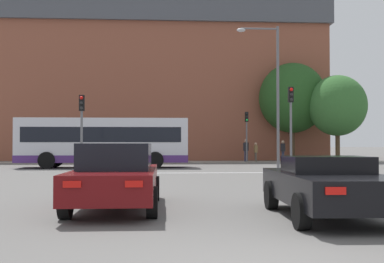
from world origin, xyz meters
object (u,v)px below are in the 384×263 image
(traffic_light_near_left, at_px, (82,120))
(street_lamp_junction, at_px, (271,82))
(car_roadster_right, at_px, (328,186))
(pedestrian_walking_west, at_px, (256,151))
(traffic_light_near_right, at_px, (291,115))
(bus_crossing_lead, at_px, (104,141))
(pedestrian_walking_east, at_px, (283,149))
(car_saloon_left, at_px, (116,176))
(traffic_light_far_right, at_px, (247,128))
(pedestrian_waiting, at_px, (246,148))

(traffic_light_near_left, xyz_separation_m, street_lamp_junction, (10.32, 2.92, 2.36))
(car_roadster_right, bearing_deg, street_lamp_junction, 82.15)
(street_lamp_junction, height_order, pedestrian_walking_west, street_lamp_junction)
(traffic_light_near_right, height_order, street_lamp_junction, street_lamp_junction)
(traffic_light_near_right, relative_size, pedestrian_walking_west, 2.83)
(traffic_light_near_right, bearing_deg, pedestrian_walking_west, 85.93)
(street_lamp_junction, bearing_deg, pedestrian_walking_west, 83.09)
(bus_crossing_lead, bearing_deg, car_roadster_right, -161.44)
(pedestrian_walking_east, bearing_deg, traffic_light_near_right, 33.10)
(street_lamp_junction, bearing_deg, traffic_light_near_right, -81.86)
(car_saloon_left, distance_m, street_lamp_junction, 18.33)
(traffic_light_near_left, bearing_deg, car_saloon_left, -77.45)
(traffic_light_near_left, xyz_separation_m, pedestrian_walking_east, (14.01, 14.67, -1.62))
(street_lamp_junction, height_order, pedestrian_walking_east, street_lamp_junction)
(traffic_light_near_left, bearing_deg, traffic_light_far_right, 52.10)
(traffic_light_near_left, height_order, street_lamp_junction, street_lamp_junction)
(traffic_light_far_right, bearing_deg, pedestrian_walking_east, 12.77)
(pedestrian_walking_west, bearing_deg, traffic_light_near_left, -43.15)
(car_saloon_left, bearing_deg, pedestrian_waiting, 74.59)
(pedestrian_waiting, bearing_deg, street_lamp_junction, 116.67)
(traffic_light_near_left, height_order, pedestrian_waiting, traffic_light_near_left)
(car_roadster_right, distance_m, pedestrian_waiting, 30.22)
(traffic_light_near_left, distance_m, pedestrian_walking_east, 20.36)
(traffic_light_far_right, distance_m, street_lamp_junction, 11.29)
(bus_crossing_lead, distance_m, pedestrian_waiting, 14.24)
(car_roadster_right, relative_size, bus_crossing_lead, 0.42)
(traffic_light_far_right, xyz_separation_m, pedestrian_walking_east, (3.14, 0.71, -1.69))
(car_saloon_left, height_order, pedestrian_walking_east, pedestrian_walking_east)
(traffic_light_near_left, xyz_separation_m, traffic_light_far_right, (10.87, 13.96, 0.07))
(street_lamp_junction, relative_size, pedestrian_walking_east, 4.74)
(car_roadster_right, xyz_separation_m, bus_crossing_lead, (-6.86, 20.42, 0.97))
(car_saloon_left, distance_m, traffic_light_near_right, 15.71)
(car_saloon_left, xyz_separation_m, bus_crossing_lead, (-2.50, 18.82, 0.86))
(traffic_light_near_right, height_order, pedestrian_waiting, traffic_light_near_right)
(car_roadster_right, xyz_separation_m, traffic_light_near_left, (-7.32, 14.93, 2.01))
(bus_crossing_lead, relative_size, pedestrian_walking_east, 5.88)
(pedestrian_waiting, distance_m, pedestrian_walking_east, 3.04)
(car_saloon_left, bearing_deg, car_roadster_right, -19.89)
(car_roadster_right, relative_size, street_lamp_junction, 0.52)
(car_saloon_left, relative_size, traffic_light_far_right, 1.19)
(bus_crossing_lead, bearing_deg, traffic_light_far_right, -50.85)
(car_roadster_right, xyz_separation_m, pedestrian_walking_east, (6.69, 29.61, 0.38))
(car_saloon_left, relative_size, traffic_light_near_right, 1.09)
(car_saloon_left, relative_size, car_roadster_right, 1.11)
(traffic_light_far_right, bearing_deg, car_saloon_left, -106.15)
(bus_crossing_lead, bearing_deg, traffic_light_near_left, 175.19)
(traffic_light_far_right, distance_m, pedestrian_waiting, 1.97)
(car_roadster_right, relative_size, traffic_light_near_right, 0.97)
(pedestrian_waiting, xyz_separation_m, pedestrian_walking_east, (3.01, -0.38, -0.06))
(car_saloon_left, height_order, traffic_light_far_right, traffic_light_far_right)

